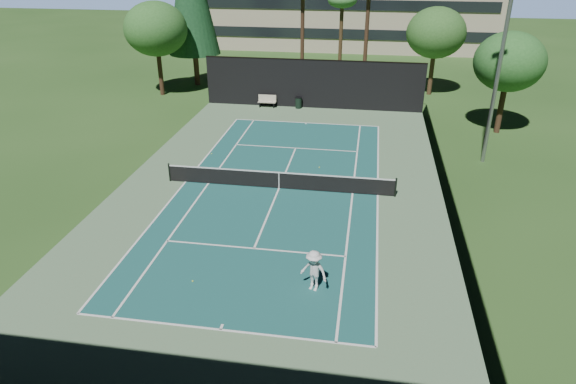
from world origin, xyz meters
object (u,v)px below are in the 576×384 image
park_bench (267,101)px  tennis_ball_a (193,281)px  trash_bin (298,103)px  tennis_net (279,180)px  player (314,271)px  tennis_ball_d (212,154)px  tennis_ball_c (319,167)px  tennis_ball_b (220,173)px

park_bench → tennis_ball_a: bearing=-85.7°
park_bench → trash_bin: bearing=2.0°
tennis_net → player: (2.99, -8.97, 0.32)m
tennis_ball_d → park_bench: size_ratio=0.04×
tennis_net → tennis_ball_c: 3.87m
tennis_net → trash_bin: size_ratio=13.65×
tennis_net → tennis_ball_c: size_ratio=172.60×
tennis_ball_d → park_bench: bearing=82.4°
trash_bin → tennis_net: bearing=-85.8°
tennis_ball_b → park_bench: park_bench is taller
tennis_ball_d → tennis_ball_b: bearing=-63.9°
tennis_ball_b → tennis_ball_d: tennis_ball_d is taller
tennis_ball_c → park_bench: park_bench is taller
park_bench → tennis_ball_c: bearing=-65.1°
tennis_net → tennis_ball_b: 4.15m
tennis_ball_a → trash_bin: (0.77, 24.96, 0.44)m
park_bench → tennis_ball_b: bearing=-90.2°
tennis_net → tennis_ball_d: bearing=139.9°
tennis_net → park_bench: tennis_net is taller
tennis_ball_a → tennis_ball_b: bearing=100.1°
tennis_ball_a → trash_bin: trash_bin is taller
trash_bin → tennis_ball_b: bearing=-100.7°
tennis_ball_b → park_bench: (0.04, 14.11, 0.52)m
player → tennis_net: bearing=130.0°
player → tennis_ball_a: (-4.90, -0.29, -0.85)m
tennis_ball_b → tennis_ball_c: 6.04m
player → tennis_ball_c: size_ratio=23.60×
tennis_ball_b → tennis_net: bearing=-21.5°
tennis_ball_a → tennis_net: bearing=78.3°
tennis_ball_b → tennis_ball_d: 3.28m
tennis_ball_b → tennis_ball_d: bearing=116.1°
tennis_ball_a → tennis_ball_d: (-3.36, 13.71, -0.00)m
tennis_net → tennis_ball_a: tennis_net is taller
tennis_ball_b → tennis_ball_d: size_ratio=0.91×
tennis_net → trash_bin: 15.75m
tennis_ball_d → player: bearing=-58.4°
tennis_ball_c → tennis_ball_a: bearing=-107.0°
player → tennis_ball_c: (-1.06, 12.28, -0.84)m
player → tennis_ball_b: 12.53m
player → park_bench: 25.50m
tennis_ball_a → park_bench: park_bench is taller
tennis_ball_c → park_bench: size_ratio=0.05×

